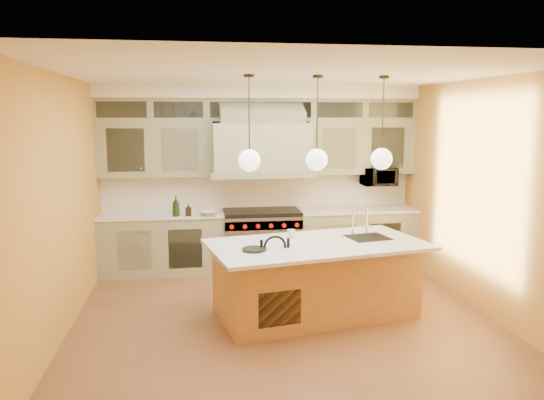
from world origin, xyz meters
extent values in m
plane|color=brown|center=(0.00, 0.00, 0.00)|extent=(5.00, 5.00, 0.00)
plane|color=white|center=(0.00, 0.00, 2.90)|extent=(5.00, 5.00, 0.00)
plane|color=#BF8834|center=(0.00, 2.50, 1.45)|extent=(5.00, 0.00, 5.00)
plane|color=#BF8834|center=(0.00, -2.50, 1.45)|extent=(5.00, 0.00, 5.00)
plane|color=#BF8834|center=(-2.50, 0.00, 1.45)|extent=(0.00, 5.00, 5.00)
plane|color=#BF8834|center=(2.50, 0.00, 1.45)|extent=(0.00, 5.00, 5.00)
cube|color=gray|center=(-1.55, 2.17, 0.45)|extent=(1.90, 0.65, 0.90)
cube|color=gray|center=(1.55, 2.17, 0.45)|extent=(1.90, 0.65, 0.90)
cube|color=silver|center=(-1.55, 2.17, 0.92)|extent=(1.90, 0.68, 0.04)
cube|color=silver|center=(1.55, 2.17, 0.92)|extent=(1.90, 0.68, 0.04)
cube|color=silver|center=(0.00, 2.48, 1.22)|extent=(5.00, 0.04, 0.56)
cube|color=gray|center=(-1.62, 2.33, 1.93)|extent=(1.75, 0.35, 0.85)
cube|color=gray|center=(1.62, 2.33, 1.93)|extent=(1.75, 0.35, 0.85)
cube|color=gray|center=(0.00, 2.15, 1.95)|extent=(1.50, 0.70, 0.75)
cube|color=#797A59|center=(0.00, 2.15, 1.55)|extent=(1.60, 0.76, 0.10)
cube|color=#333833|center=(0.00, 2.33, 2.53)|extent=(5.00, 0.35, 0.35)
cube|color=white|center=(0.00, 2.31, 2.80)|extent=(5.00, 0.47, 0.20)
cube|color=silver|center=(0.00, 2.15, 0.45)|extent=(1.20, 0.70, 0.90)
cube|color=black|center=(0.00, 2.15, 0.93)|extent=(1.20, 0.70, 0.06)
cube|color=silver|center=(0.00, 1.83, 0.78)|extent=(1.20, 0.06, 0.14)
cube|color=#9A6836|center=(0.40, 0.09, 0.44)|extent=(2.49, 1.53, 0.88)
cube|color=silver|center=(0.41, 0.04, 0.90)|extent=(2.78, 1.82, 0.04)
cube|color=black|center=(1.10, 0.23, 0.90)|extent=(0.57, 0.53, 0.05)
cylinder|color=black|center=(-0.27, -0.47, 0.31)|extent=(0.04, 0.04, 0.62)
cylinder|color=black|center=(0.05, -0.44, 0.31)|extent=(0.04, 0.04, 0.62)
cylinder|color=black|center=(-0.29, -0.16, 0.31)|extent=(0.04, 0.04, 0.62)
cylinder|color=black|center=(0.02, -0.13, 0.31)|extent=(0.04, 0.04, 0.62)
cube|color=black|center=(-0.12, -0.30, 0.64)|extent=(0.41, 0.41, 0.05)
torus|color=black|center=(-0.13, -0.14, 0.94)|extent=(0.27, 0.05, 0.27)
imported|color=black|center=(1.95, 2.25, 1.45)|extent=(0.54, 0.37, 0.30)
imported|color=black|center=(-1.32, 1.92, 1.09)|extent=(0.13, 0.13, 0.30)
imported|color=black|center=(-1.14, 1.92, 1.03)|extent=(0.10, 0.10, 0.19)
imported|color=beige|center=(-0.82, 1.92, 0.97)|extent=(0.31, 0.31, 0.07)
imported|color=silver|center=(0.15, 0.39, 0.97)|extent=(0.11, 0.11, 0.10)
cylinder|color=#2D2319|center=(-0.40, 0.09, 2.88)|extent=(0.12, 0.12, 0.03)
cylinder|color=#2D2319|center=(-0.40, 0.09, 2.44)|extent=(0.02, 0.02, 0.93)
sphere|color=white|center=(-0.40, 0.09, 1.92)|extent=(0.26, 0.26, 0.26)
cylinder|color=#2D2319|center=(0.40, 0.09, 2.88)|extent=(0.12, 0.12, 0.03)
cylinder|color=#2D2319|center=(0.40, 0.09, 2.44)|extent=(0.02, 0.02, 0.93)
sphere|color=white|center=(0.40, 0.09, 1.92)|extent=(0.26, 0.26, 0.26)
cylinder|color=#2D2319|center=(1.20, 0.09, 2.88)|extent=(0.12, 0.12, 0.03)
cylinder|color=#2D2319|center=(1.20, 0.09, 2.44)|extent=(0.02, 0.02, 0.93)
sphere|color=white|center=(1.20, 0.09, 1.92)|extent=(0.26, 0.26, 0.26)
camera|label=1|loc=(-1.03, -6.02, 2.43)|focal=35.00mm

